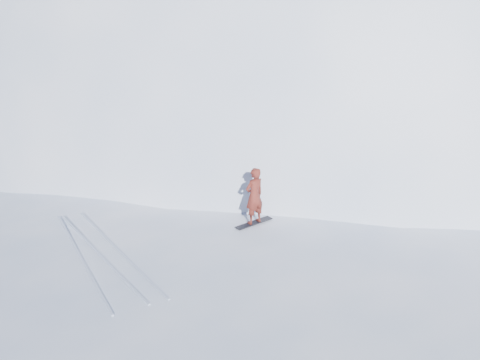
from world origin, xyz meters
The scene contains 7 objects.
near_ridge centered at (1.00, 3.00, 0.00)m, with size 36.00×28.00×4.80m, color white.
summit_peak centered at (22.00, 26.00, 0.00)m, with size 60.00×56.00×56.00m, color white.
peak_shoulder centered at (10.00, 20.00, 0.00)m, with size 28.00×24.00×18.00m, color white.
wind_bumps centered at (-0.56, 2.12, 0.00)m, with size 16.00×14.40×1.00m.
snowboard centered at (2.97, 3.97, 2.41)m, with size 1.34×0.25×0.02m, color black.
snowboarder centered at (2.97, 3.97, 3.31)m, with size 0.65×0.43×1.78m, color maroon.
board_tracks centered at (-1.71, 4.13, 2.42)m, with size 1.86×5.98×0.04m.
Camera 1 is at (-3.15, -7.71, 8.63)m, focal length 35.00 mm.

